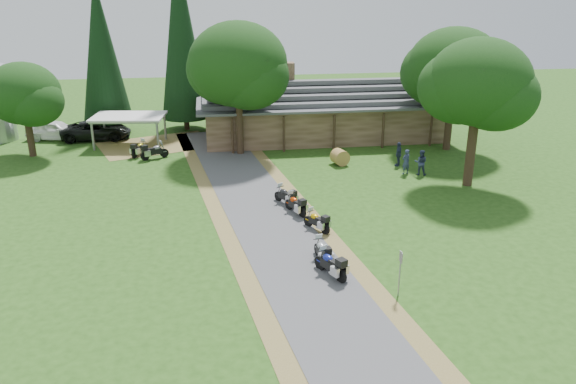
{
  "coord_description": "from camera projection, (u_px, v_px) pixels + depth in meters",
  "views": [
    {
      "loc": [
        -3.77,
        -22.67,
        12.23
      ],
      "look_at": [
        0.37,
        5.99,
        1.6
      ],
      "focal_mm": 35.0,
      "sensor_mm": 36.0,
      "label": 1
    }
  ],
  "objects": [
    {
      "name": "motorcycle_row_a",
      "position": [
        330.0,
        263.0,
        25.0
      ],
      "size": [
        1.39,
        1.95,
        1.28
      ],
      "primitive_type": null,
      "rotation": [
        0.0,
        0.0,
        2.04
      ],
      "color": "navy",
      "rests_on": "ground"
    },
    {
      "name": "ground",
      "position": [
        299.0,
        269.0,
        25.79
      ],
      "size": [
        120.0,
        120.0,
        0.0
      ],
      "primitive_type": "plane",
      "color": "#234814",
      "rests_on": "ground"
    },
    {
      "name": "motorcycle_row_e",
      "position": [
        286.0,
        195.0,
        33.28
      ],
      "size": [
        1.39,
        1.79,
        1.2
      ],
      "primitive_type": null,
      "rotation": [
        0.0,
        0.0,
        2.11
      ],
      "color": "black",
      "rests_on": "ground"
    },
    {
      "name": "carport",
      "position": [
        130.0,
        130.0,
        45.63
      ],
      "size": [
        6.06,
        4.41,
        2.45
      ],
      "primitive_type": null,
      "rotation": [
        0.0,
        0.0,
        -0.12
      ],
      "color": "silver",
      "rests_on": "ground"
    },
    {
      "name": "motorcycle_row_b",
      "position": [
        322.0,
        250.0,
        26.32
      ],
      "size": [
        0.79,
        1.78,
        1.18
      ],
      "primitive_type": null,
      "rotation": [
        0.0,
        0.0,
        1.7
      ],
      "color": "#B3B7BC",
      "rests_on": "ground"
    },
    {
      "name": "cedar_far",
      "position": [
        102.0,
        57.0,
        47.71
      ],
      "size": [
        4.21,
        4.21,
        13.21
      ],
      "primitive_type": "cone",
      "color": "black",
      "rests_on": "ground"
    },
    {
      "name": "person_a",
      "position": [
        406.0,
        160.0,
        38.57
      ],
      "size": [
        0.7,
        0.61,
        2.05
      ],
      "primitive_type": "imported",
      "rotation": [
        0.0,
        0.0,
        3.53
      ],
      "color": "#2E3656",
      "rests_on": "ground"
    },
    {
      "name": "driveway",
      "position": [
        277.0,
        234.0,
        29.44
      ],
      "size": [
        51.95,
        51.95,
        0.0
      ],
      "primitive_type": "plane",
      "rotation": [
        0.0,
        0.0,
        0.14
      ],
      "color": "#4D4D4F",
      "rests_on": "ground"
    },
    {
      "name": "car_white_sedan",
      "position": [
        56.0,
        128.0,
        47.28
      ],
      "size": [
        3.98,
        6.61,
        2.06
      ],
      "primitive_type": "imported",
      "rotation": [
        0.0,
        0.0,
        1.34
      ],
      "color": "white",
      "rests_on": "ground"
    },
    {
      "name": "oak_lodge_right",
      "position": [
        453.0,
        85.0,
        43.05
      ],
      "size": [
        7.3,
        7.3,
        10.28
      ],
      "primitive_type": null,
      "color": "black",
      "rests_on": "ground"
    },
    {
      "name": "hay_bale",
      "position": [
        340.0,
        157.0,
        40.74
      ],
      "size": [
        1.36,
        1.29,
        1.14
      ],
      "primitive_type": "cylinder",
      "rotation": [
        1.57,
        0.0,
        0.24
      ],
      "color": "olive",
      "rests_on": "ground"
    },
    {
      "name": "person_c",
      "position": [
        399.0,
        152.0,
        40.32
      ],
      "size": [
        0.68,
        0.72,
        2.07
      ],
      "primitive_type": "imported",
      "rotation": [
        0.0,
        0.0,
        4.11
      ],
      "color": "#2E3656",
      "rests_on": "ground"
    },
    {
      "name": "cedar_near",
      "position": [
        181.0,
        40.0,
        48.36
      ],
      "size": [
        4.19,
        4.19,
        15.84
      ],
      "primitive_type": "cone",
      "color": "black",
      "rests_on": "ground"
    },
    {
      "name": "lodge",
      "position": [
        323.0,
        108.0,
        48.04
      ],
      "size": [
        21.4,
        9.4,
        4.9
      ],
      "primitive_type": null,
      "color": "brown",
      "rests_on": "ground"
    },
    {
      "name": "oak_driveway",
      "position": [
        477.0,
        103.0,
        34.91
      ],
      "size": [
        6.39,
        6.39,
        10.83
      ],
      "primitive_type": null,
      "color": "black",
      "rests_on": "ground"
    },
    {
      "name": "oak_lodge_left",
      "position": [
        238.0,
        82.0,
        41.76
      ],
      "size": [
        7.38,
        7.38,
        11.04
      ],
      "primitive_type": null,
      "color": "black",
      "rests_on": "ground"
    },
    {
      "name": "motorcycle_row_d",
      "position": [
        295.0,
        203.0,
        31.94
      ],
      "size": [
        1.26,
        1.87,
        1.22
      ],
      "primitive_type": null,
      "rotation": [
        0.0,
        0.0,
        1.99
      ],
      "color": "#BD3206",
      "rests_on": "ground"
    },
    {
      "name": "sign_post",
      "position": [
        400.0,
        274.0,
        23.22
      ],
      "size": [
        0.37,
        0.06,
        2.07
      ],
      "primitive_type": null,
      "color": "gray",
      "rests_on": "ground"
    },
    {
      "name": "motorcycle_carport_b",
      "position": [
        154.0,
        150.0,
        42.09
      ],
      "size": [
        2.01,
        1.39,
        1.32
      ],
      "primitive_type": null,
      "rotation": [
        0.0,
        0.0,
        0.44
      ],
      "color": "gray",
      "rests_on": "ground"
    },
    {
      "name": "oak_silo",
      "position": [
        25.0,
        106.0,
        41.74
      ],
      "size": [
        5.41,
        5.41,
        7.75
      ],
      "primitive_type": null,
      "color": "black",
      "rests_on": "ground"
    },
    {
      "name": "person_b",
      "position": [
        421.0,
        160.0,
        38.4
      ],
      "size": [
        0.71,
        0.62,
        2.07
      ],
      "primitive_type": "imported",
      "rotation": [
        0.0,
        0.0,
        2.75
      ],
      "color": "#2E3656",
      "rests_on": "ground"
    },
    {
      "name": "motorcycle_row_c",
      "position": [
        317.0,
        220.0,
        29.74
      ],
      "size": [
        1.36,
        1.73,
        1.16
      ],
      "primitive_type": null,
      "rotation": [
        0.0,
        0.0,
        2.13
      ],
      "color": "#DAA305",
      "rests_on": "ground"
    },
    {
      "name": "motorcycle_carport_a",
      "position": [
        139.0,
        148.0,
        42.89
      ],
      "size": [
        1.34,
        1.86,
        1.22
      ],
      "primitive_type": null,
      "rotation": [
        0.0,
        0.0,
        1.09
      ],
      "color": "yellow",
      "rests_on": "ground"
    },
    {
      "name": "car_dark_suv",
      "position": [
        96.0,
        126.0,
        47.27
      ],
      "size": [
        2.91,
        6.3,
        2.37
      ],
      "primitive_type": "imported",
      "rotation": [
        0.0,
        0.0,
        1.62
      ],
      "color": "black",
      "rests_on": "ground"
    }
  ]
}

